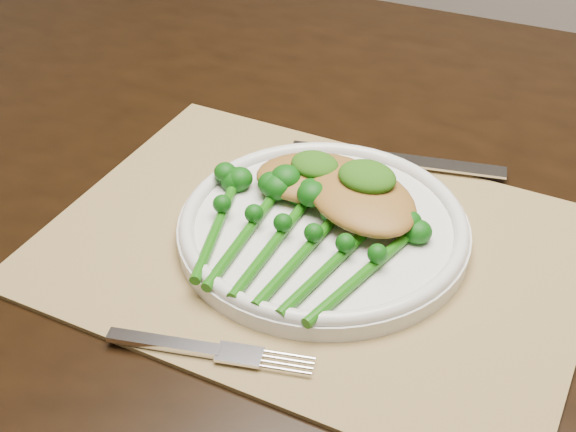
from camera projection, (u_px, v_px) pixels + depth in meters
The scene contains 10 objects.
dining_table at pixel (372, 408), 1.07m from camera, with size 1.73×1.15×0.75m.
placemat at pixel (314, 249), 0.75m from camera, with size 0.49×0.36×0.00m, color #967D4C.
dinner_plate at pixel (323, 227), 0.75m from camera, with size 0.27×0.27×0.02m.
knife at pixel (376, 157), 0.86m from camera, with size 0.22×0.10×0.01m.
fork at pixel (223, 352), 0.64m from camera, with size 0.17×0.08×0.01m.
chicken_fillet_left at pixel (318, 178), 0.79m from camera, with size 0.12×0.09×0.02m, color olive.
chicken_fillet_right at pixel (361, 197), 0.75m from camera, with size 0.13×0.09×0.03m, color olive.
pesto_dollop_left at pixel (315, 165), 0.78m from camera, with size 0.05×0.04×0.02m, color #174409.
pesto_dollop_right at pixel (367, 177), 0.75m from camera, with size 0.06×0.05×0.02m, color #174409.
broccolini_bundle at pixel (286, 250), 0.71m from camera, with size 0.19×0.20×0.04m.
Camera 1 is at (0.39, -0.60, 1.23)m, focal length 50.00 mm.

